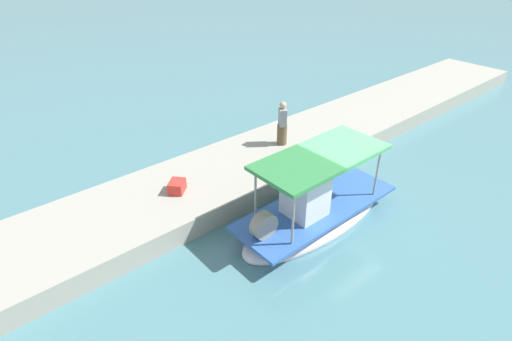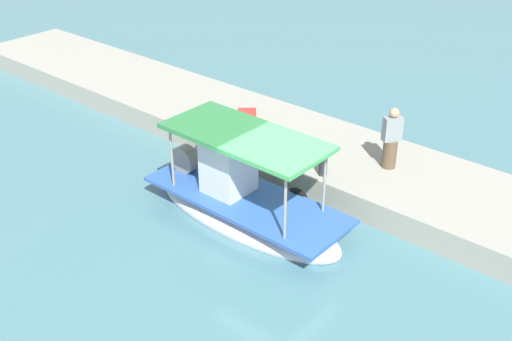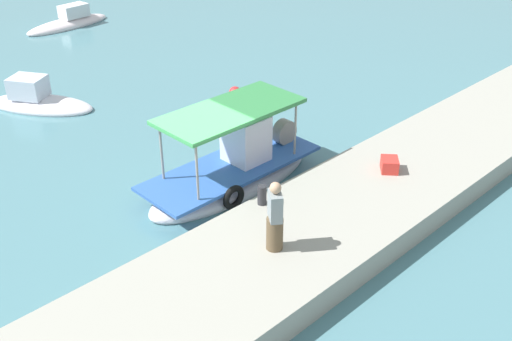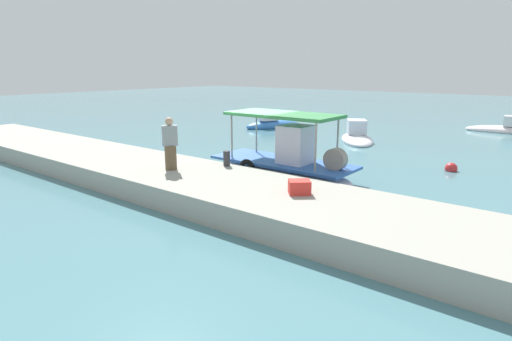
{
  "view_description": "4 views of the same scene",
  "coord_description": "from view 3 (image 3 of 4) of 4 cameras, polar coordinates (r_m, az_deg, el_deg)",
  "views": [
    {
      "loc": [
        9.55,
        6.59,
        8.23
      ],
      "look_at": [
        1.52,
        -2.8,
        0.88
      ],
      "focal_mm": 28.63,
      "sensor_mm": 36.0,
      "label": 1
    },
    {
      "loc": [
        -7.94,
        10.17,
        9.16
      ],
      "look_at": [
        1.86,
        -1.35,
        0.73
      ],
      "focal_mm": 43.66,
      "sensor_mm": 36.0,
      "label": 2
    },
    {
      "loc": [
        -9.12,
        -11.87,
        9.31
      ],
      "look_at": [
        0.84,
        -1.62,
        1.22
      ],
      "focal_mm": 42.28,
      "sensor_mm": 36.0,
      "label": 3
    },
    {
      "loc": [
        10.25,
        -13.24,
        4.13
      ],
      "look_at": [
        1.97,
        -2.77,
        0.88
      ],
      "focal_mm": 29.67,
      "sensor_mm": 36.0,
      "label": 4
    }
  ],
  "objects": [
    {
      "name": "ground_plane",
      "position": [
        17.63,
        -5.63,
        -2.53
      ],
      "size": [
        120.0,
        120.0,
        0.0
      ],
      "primitive_type": "plane",
      "color": "slate"
    },
    {
      "name": "dock_quay",
      "position": [
        15.07,
        3.74,
        -6.99
      ],
      "size": [
        36.0,
        3.75,
        0.72
      ],
      "primitive_type": "cube",
      "color": "#A2A094",
      "rests_on": "ground_plane"
    },
    {
      "name": "main_fishing_boat",
      "position": [
        17.99,
        -2.07,
        0.02
      ],
      "size": [
        5.93,
        2.19,
        2.83
      ],
      "color": "silver",
      "rests_on": "ground_plane"
    },
    {
      "name": "fisherman_near_bollard",
      "position": [
        13.86,
        1.8,
        -4.64
      ],
      "size": [
        0.56,
        0.57,
        1.79
      ],
      "color": "brown",
      "rests_on": "dock_quay"
    },
    {
      "name": "mooring_bollard",
      "position": [
        15.76,
        0.57,
        -2.33
      ],
      "size": [
        0.24,
        0.24,
        0.54
      ],
      "primitive_type": "cylinder",
      "color": "#2D2D33",
      "rests_on": "dock_quay"
    },
    {
      "name": "cargo_crate",
      "position": [
        17.76,
        12.52,
        0.54
      ],
      "size": [
        0.76,
        0.74,
        0.39
      ],
      "primitive_type": "cube",
      "rotation": [
        0.0,
        0.0,
        0.72
      ],
      "color": "red",
      "rests_on": "dock_quay"
    },
    {
      "name": "marker_buoy",
      "position": [
        24.48,
        -2.0,
        7.4
      ],
      "size": [
        0.49,
        0.49,
        0.49
      ],
      "color": "red",
      "rests_on": "ground_plane"
    },
    {
      "name": "moored_boat_near",
      "position": [
        35.18,
        -17.29,
        13.2
      ],
      "size": [
        5.04,
        1.94,
        1.34
      ],
      "color": "white",
      "rests_on": "ground_plane"
    },
    {
      "name": "moored_boat_far",
      "position": [
        24.74,
        -19.83,
        6.11
      ],
      "size": [
        3.71,
        4.49,
        1.44
      ],
      "color": "white",
      "rests_on": "ground_plane"
    }
  ]
}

